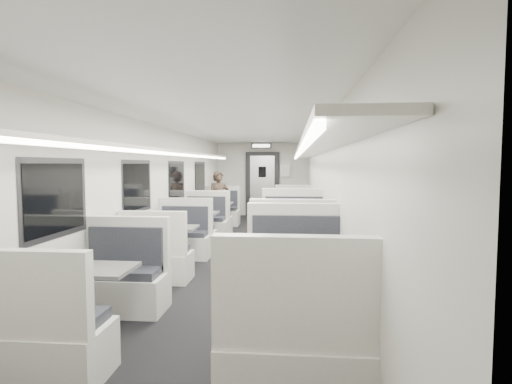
% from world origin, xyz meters
% --- Properties ---
extents(room, '(3.24, 12.24, 2.64)m').
position_xyz_m(room, '(0.00, 0.00, 1.20)').
color(room, black).
rests_on(room, ground).
extents(booth_left_a, '(1.00, 2.02, 1.08)m').
position_xyz_m(booth_left_a, '(-1.00, 3.08, 0.36)').
color(booth_left_a, silver).
rests_on(booth_left_a, room).
extents(booth_left_b, '(1.00, 2.02, 1.08)m').
position_xyz_m(booth_left_b, '(-1.00, 1.01, 0.36)').
color(booth_left_b, silver).
rests_on(booth_left_b, room).
extents(booth_left_c, '(0.96, 1.96, 1.05)m').
position_xyz_m(booth_left_c, '(-1.00, -0.81, 0.35)').
color(booth_left_c, silver).
rests_on(booth_left_c, room).
extents(booth_left_d, '(1.00, 2.02, 1.08)m').
position_xyz_m(booth_left_d, '(-1.00, -3.49, 0.36)').
color(booth_left_d, silver).
rests_on(booth_left_d, room).
extents(booth_right_a, '(1.02, 2.08, 1.11)m').
position_xyz_m(booth_right_a, '(1.00, 3.30, 0.37)').
color(booth_right_a, silver).
rests_on(booth_right_a, room).
extents(booth_right_b, '(1.04, 2.10, 1.13)m').
position_xyz_m(booth_right_b, '(1.00, 1.46, 0.38)').
color(booth_right_b, silver).
rests_on(booth_right_b, room).
extents(booth_right_c, '(1.16, 2.36, 1.26)m').
position_xyz_m(booth_right_c, '(1.00, -1.01, 0.42)').
color(booth_right_c, silver).
rests_on(booth_right_c, room).
extents(booth_right_d, '(1.15, 2.32, 1.24)m').
position_xyz_m(booth_right_d, '(1.00, -3.50, 0.42)').
color(booth_right_d, silver).
rests_on(booth_right_d, room).
extents(passenger, '(0.64, 0.51, 1.52)m').
position_xyz_m(passenger, '(-0.92, 3.05, 0.76)').
color(passenger, black).
rests_on(passenger, room).
extents(window_a, '(0.02, 1.18, 0.84)m').
position_xyz_m(window_a, '(-1.49, 3.40, 1.35)').
color(window_a, black).
rests_on(window_a, room).
extents(window_b, '(0.02, 1.18, 0.84)m').
position_xyz_m(window_b, '(-1.49, 1.20, 1.35)').
color(window_b, black).
rests_on(window_b, room).
extents(window_c, '(0.02, 1.18, 0.84)m').
position_xyz_m(window_c, '(-1.49, -1.00, 1.35)').
color(window_c, black).
rests_on(window_c, room).
extents(window_d, '(0.02, 1.18, 0.84)m').
position_xyz_m(window_d, '(-1.49, -3.20, 1.35)').
color(window_d, black).
rests_on(window_d, room).
extents(luggage_rack_left, '(0.46, 10.40, 0.09)m').
position_xyz_m(luggage_rack_left, '(-1.24, -0.30, 1.92)').
color(luggage_rack_left, silver).
rests_on(luggage_rack_left, room).
extents(luggage_rack_right, '(0.46, 10.40, 0.09)m').
position_xyz_m(luggage_rack_right, '(1.24, -0.30, 1.92)').
color(luggage_rack_right, silver).
rests_on(luggage_rack_right, room).
extents(vestibule_door, '(1.10, 0.13, 2.10)m').
position_xyz_m(vestibule_door, '(0.00, 5.93, 1.04)').
color(vestibule_door, black).
rests_on(vestibule_door, room).
extents(exit_sign, '(0.62, 0.12, 0.16)m').
position_xyz_m(exit_sign, '(0.00, 5.44, 2.28)').
color(exit_sign, black).
rests_on(exit_sign, room).
extents(wall_notice, '(0.32, 0.02, 0.40)m').
position_xyz_m(wall_notice, '(0.75, 5.92, 1.50)').
color(wall_notice, silver).
rests_on(wall_notice, room).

